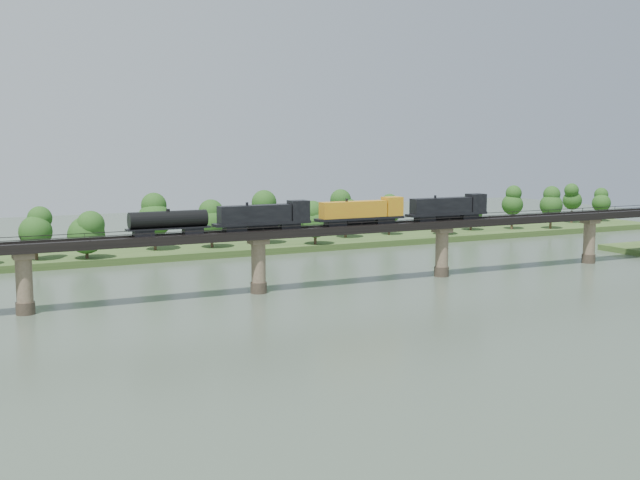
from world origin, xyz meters
name	(u,v)px	position (x,y,z in m)	size (l,w,h in m)	color
ground	(335,328)	(0.00, 0.00, 0.00)	(400.00, 400.00, 0.00)	#384738
far_bank	(173,251)	(0.00, 85.00, 0.80)	(300.00, 24.00, 1.60)	#304B1E
bridge	(258,263)	(0.00, 30.00, 5.46)	(236.00, 30.00, 11.50)	#473A2D
bridge_superstructure	(258,228)	(0.00, 30.00, 11.79)	(220.00, 4.90, 0.75)	black
far_treeline	(143,221)	(-8.21, 80.52, 8.83)	(289.06, 17.54, 13.60)	#382619
freight_train	(329,213)	(14.38, 30.00, 13.93)	(73.77, 2.87, 5.08)	black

